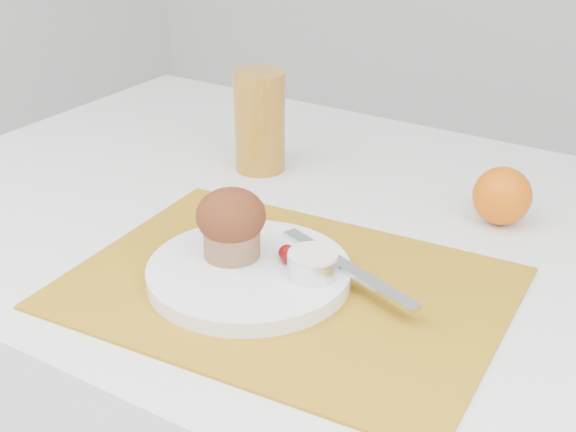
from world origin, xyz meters
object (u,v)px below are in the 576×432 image
Objects in this scene: plate at (249,273)px; juice_glass at (260,122)px; muffin at (231,223)px; orange at (502,196)px.

plate is 1.54× the size of juice_glass.
muffin is at bearing -61.59° from juice_glass.
juice_glass is at bearing 118.41° from muffin.
juice_glass is (-0.17, 0.28, 0.06)m from plate.
orange is 0.93× the size of muffin.
plate is at bearing -18.98° from muffin.
plate is 3.04× the size of orange.
orange is 0.36m from muffin.
muffin is (0.14, -0.27, -0.01)m from juice_glass.
juice_glass is (-0.36, -0.02, 0.04)m from orange.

